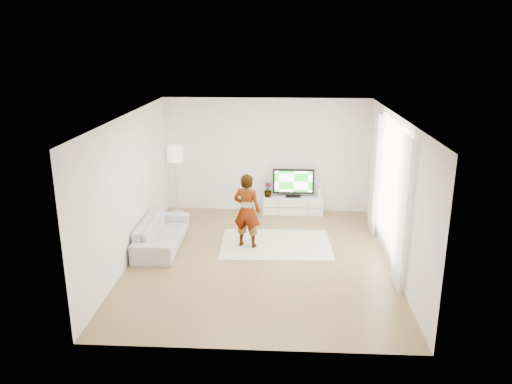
# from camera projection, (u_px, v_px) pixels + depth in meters

# --- Properties ---
(floor) EXTENTS (6.00, 6.00, 0.00)m
(floor) POSITION_uv_depth(u_px,v_px,m) (260.00, 259.00, 9.77)
(floor) COLOR #A67F4B
(floor) RESTS_ON ground
(ceiling) EXTENTS (6.00, 6.00, 0.00)m
(ceiling) POSITION_uv_depth(u_px,v_px,m) (261.00, 116.00, 8.95)
(ceiling) COLOR white
(ceiling) RESTS_ON wall_back
(wall_left) EXTENTS (0.02, 6.00, 2.80)m
(wall_left) POSITION_uv_depth(u_px,v_px,m) (129.00, 189.00, 9.49)
(wall_left) COLOR white
(wall_left) RESTS_ON floor
(wall_right) EXTENTS (0.02, 6.00, 2.80)m
(wall_right) POSITION_uv_depth(u_px,v_px,m) (395.00, 193.00, 9.23)
(wall_right) COLOR white
(wall_right) RESTS_ON floor
(wall_back) EXTENTS (5.00, 0.02, 2.80)m
(wall_back) POSITION_uv_depth(u_px,v_px,m) (266.00, 155.00, 12.23)
(wall_back) COLOR white
(wall_back) RESTS_ON floor
(wall_front) EXTENTS (5.00, 0.02, 2.80)m
(wall_front) POSITION_uv_depth(u_px,v_px,m) (250.00, 257.00, 6.50)
(wall_front) COLOR white
(wall_front) RESTS_ON floor
(window) EXTENTS (0.01, 2.60, 2.50)m
(window) POSITION_uv_depth(u_px,v_px,m) (391.00, 186.00, 9.50)
(window) COLOR white
(window) RESTS_ON wall_right
(curtain_near) EXTENTS (0.04, 0.70, 2.60)m
(curtain_near) POSITION_uv_depth(u_px,v_px,m) (401.00, 213.00, 8.30)
(curtain_near) COLOR white
(curtain_near) RESTS_ON floor
(curtain_far) EXTENTS (0.04, 0.70, 2.60)m
(curtain_far) POSITION_uv_depth(u_px,v_px,m) (375.00, 173.00, 10.78)
(curtain_far) COLOR white
(curtain_far) RESTS_ON floor
(media_console) EXTENTS (1.47, 0.42, 0.41)m
(media_console) POSITION_uv_depth(u_px,v_px,m) (293.00, 205.00, 12.32)
(media_console) COLOR white
(media_console) RESTS_ON floor
(television) EXTENTS (1.01, 0.20, 0.70)m
(television) POSITION_uv_depth(u_px,v_px,m) (293.00, 182.00, 12.17)
(television) COLOR black
(television) RESTS_ON media_console
(game_console) EXTENTS (0.07, 0.18, 0.25)m
(game_console) POSITION_uv_depth(u_px,v_px,m) (320.00, 193.00, 12.19)
(game_console) COLOR white
(game_console) RESTS_ON media_console
(potted_plant) EXTENTS (0.26, 0.26, 0.35)m
(potted_plant) POSITION_uv_depth(u_px,v_px,m) (268.00, 190.00, 12.24)
(potted_plant) COLOR #3F7238
(potted_plant) RESTS_ON media_console
(rug) EXTENTS (2.33, 1.72, 0.01)m
(rug) POSITION_uv_depth(u_px,v_px,m) (276.00, 244.00, 10.48)
(rug) COLOR beige
(rug) RESTS_ON floor
(player) EXTENTS (0.64, 0.50, 1.55)m
(player) POSITION_uv_depth(u_px,v_px,m) (247.00, 211.00, 10.16)
(player) COLOR #334772
(player) RESTS_ON rug
(sofa) EXTENTS (0.82, 2.04, 0.59)m
(sofa) POSITION_uv_depth(u_px,v_px,m) (162.00, 233.00, 10.27)
(sofa) COLOR beige
(sofa) RESTS_ON floor
(floor_lamp) EXTENTS (0.37, 0.37, 1.66)m
(floor_lamp) POSITION_uv_depth(u_px,v_px,m) (175.00, 157.00, 12.06)
(floor_lamp) COLOR silver
(floor_lamp) RESTS_ON floor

